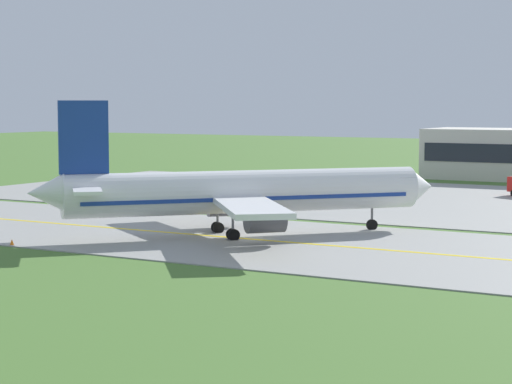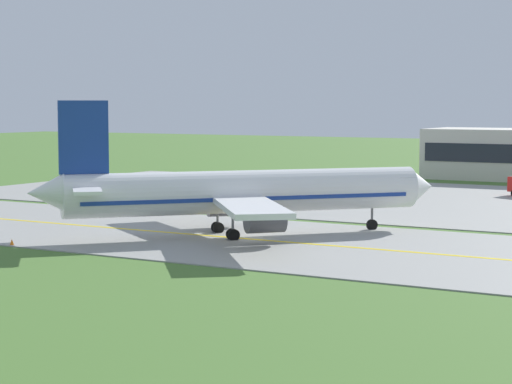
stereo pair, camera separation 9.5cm
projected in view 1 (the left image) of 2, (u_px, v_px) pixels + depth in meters
ground_plane at (244, 240)px, 88.06m from camera, size 500.00×500.00×0.00m
taxiway_strip at (244, 239)px, 88.05m from camera, size 240.00×28.00×0.10m
apron_pad at (485, 203)px, 119.42m from camera, size 140.00×52.00×0.10m
taxiway_centreline at (244, 238)px, 88.05m from camera, size 220.00×0.60×0.01m
airplane_lead at (240, 192)px, 89.95m from camera, size 30.31×32.08×12.70m
traffic_cone_near_edge at (12, 242)px, 84.16m from camera, size 0.44×0.44×0.60m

